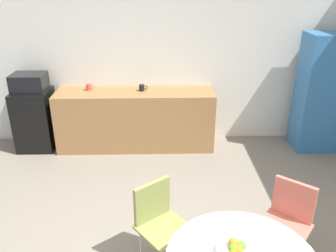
{
  "coord_description": "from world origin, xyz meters",
  "views": [
    {
      "loc": [
        0.17,
        -2.34,
        2.54
      ],
      "look_at": [
        0.26,
        1.25,
        0.95
      ],
      "focal_mm": 37.45,
      "sensor_mm": 36.0,
      "label": 1
    }
  ],
  "objects_px": {
    "microwave": "(29,82)",
    "locker_cabinet": "(320,93)",
    "mug_white": "(89,87)",
    "mug_green": "(142,88)",
    "mini_fridge": "(35,120)",
    "chair_olive": "(158,216)",
    "chair_coral": "(288,215)"
  },
  "relations": [
    {
      "from": "microwave",
      "to": "locker_cabinet",
      "type": "height_order",
      "value": "locker_cabinet"
    },
    {
      "from": "mug_white",
      "to": "mug_green",
      "type": "xyz_separation_m",
      "value": [
        0.8,
        -0.06,
        0.0
      ]
    },
    {
      "from": "locker_cabinet",
      "to": "mini_fridge",
      "type": "bearing_deg",
      "value": 178.66
    },
    {
      "from": "chair_olive",
      "to": "mug_green",
      "type": "bearing_deg",
      "value": 95.56
    },
    {
      "from": "locker_cabinet",
      "to": "chair_olive",
      "type": "distance_m",
      "value": 3.37
    },
    {
      "from": "chair_coral",
      "to": "chair_olive",
      "type": "xyz_separation_m",
      "value": [
        -1.17,
        0.02,
        0.0
      ]
    },
    {
      "from": "chair_olive",
      "to": "mug_white",
      "type": "xyz_separation_m",
      "value": [
        -1.04,
        2.53,
        0.43
      ]
    },
    {
      "from": "locker_cabinet",
      "to": "mug_white",
      "type": "bearing_deg",
      "value": 176.79
    },
    {
      "from": "mug_white",
      "to": "mug_green",
      "type": "bearing_deg",
      "value": -3.97
    },
    {
      "from": "locker_cabinet",
      "to": "mug_green",
      "type": "bearing_deg",
      "value": 177.01
    },
    {
      "from": "mini_fridge",
      "to": "microwave",
      "type": "distance_m",
      "value": 0.59
    },
    {
      "from": "chair_coral",
      "to": "mug_white",
      "type": "relative_size",
      "value": 6.43
    },
    {
      "from": "mug_white",
      "to": "locker_cabinet",
      "type": "bearing_deg",
      "value": -3.21
    },
    {
      "from": "mini_fridge",
      "to": "mug_white",
      "type": "xyz_separation_m",
      "value": [
        0.84,
        0.09,
        0.49
      ]
    },
    {
      "from": "mini_fridge",
      "to": "locker_cabinet",
      "type": "relative_size",
      "value": 0.52
    },
    {
      "from": "locker_cabinet",
      "to": "chair_olive",
      "type": "bearing_deg",
      "value": -135.78
    },
    {
      "from": "chair_olive",
      "to": "locker_cabinet",
      "type": "bearing_deg",
      "value": 44.22
    },
    {
      "from": "locker_cabinet",
      "to": "chair_coral",
      "type": "height_order",
      "value": "locker_cabinet"
    },
    {
      "from": "mug_green",
      "to": "mini_fridge",
      "type": "bearing_deg",
      "value": -178.68
    },
    {
      "from": "locker_cabinet",
      "to": "microwave",
      "type": "bearing_deg",
      "value": 178.66
    },
    {
      "from": "mug_green",
      "to": "locker_cabinet",
      "type": "bearing_deg",
      "value": -2.99
    },
    {
      "from": "chair_coral",
      "to": "mug_white",
      "type": "bearing_deg",
      "value": 131.0
    },
    {
      "from": "microwave",
      "to": "locker_cabinet",
      "type": "bearing_deg",
      "value": -1.34
    },
    {
      "from": "chair_olive",
      "to": "mug_green",
      "type": "distance_m",
      "value": 2.52
    },
    {
      "from": "mini_fridge",
      "to": "chair_coral",
      "type": "relative_size",
      "value": 1.11
    },
    {
      "from": "microwave",
      "to": "mug_green",
      "type": "bearing_deg",
      "value": 1.32
    },
    {
      "from": "locker_cabinet",
      "to": "chair_coral",
      "type": "xyz_separation_m",
      "value": [
        -1.23,
        -2.36,
        -0.36
      ]
    },
    {
      "from": "chair_coral",
      "to": "chair_olive",
      "type": "bearing_deg",
      "value": 179.11
    },
    {
      "from": "locker_cabinet",
      "to": "mug_green",
      "type": "height_order",
      "value": "locker_cabinet"
    },
    {
      "from": "mini_fridge",
      "to": "mug_green",
      "type": "relative_size",
      "value": 7.16
    },
    {
      "from": "chair_coral",
      "to": "locker_cabinet",
      "type": "bearing_deg",
      "value": 62.48
    },
    {
      "from": "mug_green",
      "to": "chair_coral",
      "type": "bearing_deg",
      "value": -60.42
    }
  ]
}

